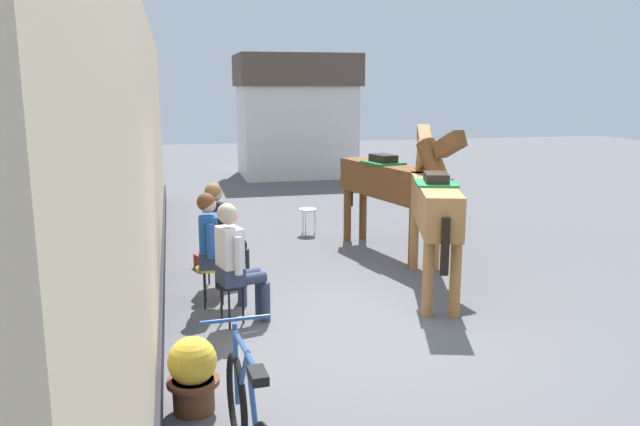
{
  "coord_description": "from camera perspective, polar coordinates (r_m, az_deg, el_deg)",
  "views": [
    {
      "loc": [
        -2.2,
        -6.48,
        2.64
      ],
      "look_at": [
        -0.4,
        1.2,
        1.05
      ],
      "focal_mm": 35.74,
      "sensor_mm": 36.0,
      "label": 1
    }
  ],
  "objects": [
    {
      "name": "spare_stool_white",
      "position": [
        11.41,
        -1.11,
        0.08
      ],
      "size": [
        0.32,
        0.32,
        0.46
      ],
      "color": "white",
      "rests_on": "ground_plane"
    },
    {
      "name": "flower_planter_near",
      "position": [
        5.45,
        -11.32,
        -13.88
      ],
      "size": [
        0.43,
        0.43,
        0.64
      ],
      "color": "brown",
      "rests_on": "ground_plane"
    },
    {
      "name": "seated_visitor_middle",
      "position": [
        7.75,
        -9.42,
        -2.68
      ],
      "size": [
        0.61,
        0.49,
        1.39
      ],
      "color": "gold",
      "rests_on": "ground_plane"
    },
    {
      "name": "seated_visitor_far",
      "position": [
        8.53,
        -8.92,
        -1.36
      ],
      "size": [
        0.61,
        0.49,
        1.39
      ],
      "color": "black",
      "rests_on": "ground_plane"
    },
    {
      "name": "pub_facade_wall",
      "position": [
        8.06,
        -15.56,
        3.12
      ],
      "size": [
        0.34,
        14.0,
        3.4
      ],
      "color": "#CCB793",
      "rests_on": "ground_plane"
    },
    {
      "name": "seated_visitor_near",
      "position": [
        7.09,
        -7.58,
        -3.96
      ],
      "size": [
        0.61,
        0.48,
        1.39
      ],
      "color": "black",
      "rests_on": "ground_plane"
    },
    {
      "name": "saddled_horse_near",
      "position": [
        8.36,
        10.09,
        1.01
      ],
      "size": [
        1.13,
        2.91,
        2.06
      ],
      "color": "#9E6B38",
      "rests_on": "ground_plane"
    },
    {
      "name": "saddled_horse_far",
      "position": [
        9.97,
        6.37,
        2.79
      ],
      "size": [
        0.99,
        2.94,
        2.06
      ],
      "color": "brown",
      "rests_on": "ground_plane"
    },
    {
      "name": "distant_cottage",
      "position": [
        18.83,
        -2.18,
        8.84
      ],
      "size": [
        3.4,
        2.6,
        3.5
      ],
      "color": "silver",
      "rests_on": "ground_plane"
    },
    {
      "name": "satchel_bag",
      "position": [
        9.47,
        -10.57,
        -4.36
      ],
      "size": [
        0.22,
        0.3,
        0.2
      ],
      "primitive_type": "cube",
      "rotation": [
        0.0,
        0.0,
        5.11
      ],
      "color": "maroon",
      "rests_on": "ground_plane"
    },
    {
      "name": "ground_plane",
      "position": [
        10.08,
        -0.12,
        -3.78
      ],
      "size": [
        40.0,
        40.0,
        0.0
      ],
      "primitive_type": "plane",
      "color": "#56565B"
    }
  ]
}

